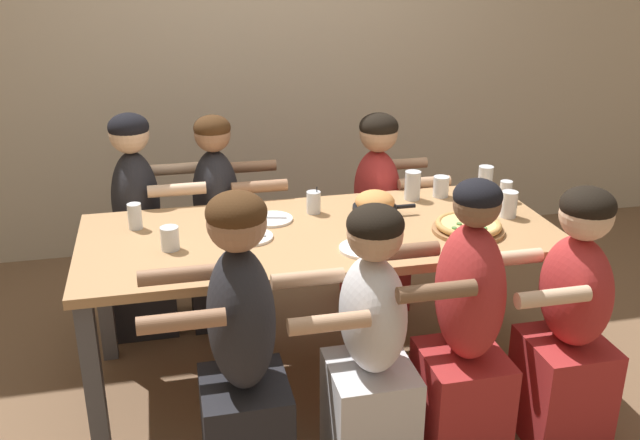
% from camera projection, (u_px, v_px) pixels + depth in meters
% --- Properties ---
extents(ground_plane, '(18.00, 18.00, 0.00)m').
position_uv_depth(ground_plane, '(320.00, 373.00, 3.45)').
color(ground_plane, brown).
rests_on(ground_plane, ground).
extents(restaurant_back_panel, '(10.00, 0.06, 3.20)m').
position_uv_depth(restaurant_back_panel, '(258.00, 0.00, 4.41)').
color(restaurant_back_panel, beige).
rests_on(restaurant_back_panel, ground).
extents(dining_table, '(2.10, 0.88, 0.75)m').
position_uv_depth(dining_table, '(320.00, 247.00, 3.20)').
color(dining_table, tan).
rests_on(dining_table, ground).
extents(pizza_board_main, '(0.32, 0.32, 0.05)m').
position_uv_depth(pizza_board_main, '(468.00, 227.00, 3.15)').
color(pizza_board_main, '#996B42').
rests_on(pizza_board_main, dining_table).
extents(skillet_bowl, '(0.30, 0.21, 0.13)m').
position_uv_depth(skillet_bowl, '(375.00, 206.00, 3.30)').
color(skillet_bowl, black).
rests_on(skillet_bowl, dining_table).
extents(empty_plate_a, '(0.21, 0.21, 0.02)m').
position_uv_depth(empty_plate_a, '(365.00, 248.00, 2.97)').
color(empty_plate_a, white).
rests_on(empty_plate_a, dining_table).
extents(empty_plate_b, '(0.20, 0.20, 0.02)m').
position_uv_depth(empty_plate_b, '(250.00, 237.00, 3.09)').
color(empty_plate_b, white).
rests_on(empty_plate_b, dining_table).
extents(empty_plate_c, '(0.19, 0.19, 0.02)m').
position_uv_depth(empty_plate_c, '(272.00, 219.00, 3.28)').
color(empty_plate_c, white).
rests_on(empty_plate_c, dining_table).
extents(cocktail_glass_blue, '(0.07, 0.07, 0.13)m').
position_uv_depth(cocktail_glass_blue, '(314.00, 203.00, 3.36)').
color(cocktail_glass_blue, silver).
rests_on(cocktail_glass_blue, dining_table).
extents(drinking_glass_a, '(0.08, 0.08, 0.10)m').
position_uv_depth(drinking_glass_a, '(441.00, 188.00, 3.57)').
color(drinking_glass_a, silver).
rests_on(drinking_glass_a, dining_table).
extents(drinking_glass_b, '(0.08, 0.08, 0.13)m').
position_uv_depth(drinking_glass_b, '(485.00, 180.00, 3.66)').
color(drinking_glass_b, silver).
rests_on(drinking_glass_b, dining_table).
extents(drinking_glass_c, '(0.08, 0.08, 0.10)m').
position_uv_depth(drinking_glass_c, '(170.00, 240.00, 2.96)').
color(drinking_glass_c, silver).
rests_on(drinking_glass_c, dining_table).
extents(drinking_glass_d, '(0.08, 0.08, 0.12)m').
position_uv_depth(drinking_glass_d, '(509.00, 206.00, 3.31)').
color(drinking_glass_d, silver).
rests_on(drinking_glass_d, dining_table).
extents(drinking_glass_e, '(0.06, 0.06, 0.12)m').
position_uv_depth(drinking_glass_e, '(135.00, 217.00, 3.17)').
color(drinking_glass_e, silver).
rests_on(drinking_glass_e, dining_table).
extents(drinking_glass_f, '(0.06, 0.06, 0.10)m').
position_uv_depth(drinking_glass_f, '(506.00, 192.00, 3.51)').
color(drinking_glass_f, silver).
rests_on(drinking_glass_f, dining_table).
extents(drinking_glass_g, '(0.08, 0.08, 0.14)m').
position_uv_depth(drinking_glass_g, '(413.00, 185.00, 3.53)').
color(drinking_glass_g, silver).
rests_on(drinking_glass_g, dining_table).
extents(diner_near_midright, '(0.51, 0.40, 1.17)m').
position_uv_depth(diner_near_midright, '(465.00, 338.00, 2.74)').
color(diner_near_midright, '#B22D2D').
rests_on(diner_near_midright, ground).
extents(diner_near_center, '(0.51, 0.40, 1.10)m').
position_uv_depth(diner_near_center, '(370.00, 353.00, 2.67)').
color(diner_near_center, silver).
rests_on(diner_near_center, ground).
extents(diner_far_midleft, '(0.51, 0.40, 1.14)m').
position_uv_depth(diner_far_midleft, '(219.00, 230.00, 3.77)').
color(diner_far_midleft, '#232328').
rests_on(diner_far_midleft, ground).
extents(diner_near_midleft, '(0.51, 0.40, 1.19)m').
position_uv_depth(diner_near_midleft, '(242.00, 360.00, 2.56)').
color(diner_near_midleft, '#232328').
rests_on(diner_near_midleft, ground).
extents(diner_far_midright, '(0.51, 0.40, 1.11)m').
position_uv_depth(diner_far_midright, '(377.00, 218.00, 3.95)').
color(diner_far_midright, '#B22D2D').
rests_on(diner_far_midright, ground).
extents(diner_near_right, '(0.51, 0.40, 1.11)m').
position_uv_depth(diner_near_right, '(569.00, 328.00, 2.84)').
color(diner_near_right, '#B22D2D').
rests_on(diner_near_right, ground).
extents(diner_far_left, '(0.51, 0.40, 1.17)m').
position_uv_depth(diner_far_left, '(140.00, 233.00, 3.68)').
color(diner_far_left, '#232328').
rests_on(diner_far_left, ground).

